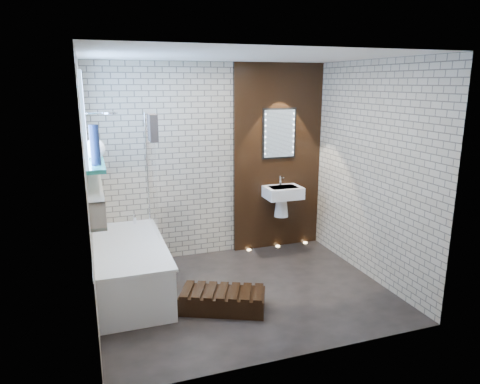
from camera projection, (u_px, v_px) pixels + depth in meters
name	position (u px, v px, depth m)	size (l,w,h in m)	color
ground	(244.00, 292.00, 5.06)	(3.20, 3.20, 0.00)	black
room_shell	(245.00, 182.00, 4.74)	(3.24, 3.20, 2.60)	tan
walnut_panel	(278.00, 158.00, 6.21)	(1.30, 0.06, 2.60)	black
clerestory_window	(86.00, 127.00, 4.42)	(0.18, 1.00, 0.94)	#7FADE0
display_niche	(96.00, 199.00, 4.42)	(0.14, 1.30, 0.26)	#228070
bathtub	(130.00, 268.00, 5.01)	(0.79, 1.74, 0.70)	white
bath_screen	(151.00, 173.00, 5.29)	(0.01, 0.78, 1.40)	white
towel	(153.00, 128.00, 4.88)	(0.09, 0.23, 0.30)	black
shower_head	(110.00, 113.00, 5.03)	(0.18, 0.18, 0.02)	silver
washbasin	(283.00, 196.00, 6.15)	(0.50, 0.36, 0.58)	white
led_mirror	(279.00, 134.00, 6.09)	(0.50, 0.02, 0.70)	black
walnut_step	(223.00, 301.00, 4.65)	(0.88, 0.39, 0.20)	black
niche_bottles	(96.00, 203.00, 4.40)	(0.06, 0.72, 0.15)	#9A5B17
sill_vases	(95.00, 148.00, 4.54)	(0.22, 0.52, 0.39)	#121B34
floor_uplights	(278.00, 246.00, 6.46)	(0.96, 0.06, 0.01)	#FFD899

